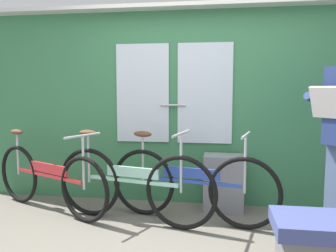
% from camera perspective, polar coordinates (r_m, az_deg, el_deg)
% --- Properties ---
extents(ground_plane, '(5.99, 3.99, 0.04)m').
position_cam_1_polar(ground_plane, '(3.01, 1.70, -19.94)').
color(ground_plane, '#666056').
extents(train_door_wall, '(4.99, 0.28, 2.19)m').
position_cam_1_polar(train_door_wall, '(3.88, 3.80, 3.89)').
color(train_door_wall, '#387A4C').
rests_on(train_door_wall, ground_plane).
extents(bicycle_near_door, '(1.66, 0.53, 0.91)m').
position_cam_1_polar(bicycle_near_door, '(3.42, -5.99, -9.59)').
color(bicycle_near_door, black).
rests_on(bicycle_near_door, ground_plane).
extents(bicycle_leaning_behind, '(1.59, 0.83, 0.87)m').
position_cam_1_polar(bicycle_leaning_behind, '(3.91, -19.20, -8.20)').
color(bicycle_leaning_behind, black).
rests_on(bicycle_leaning_behind, ground_plane).
extents(bicycle_by_pole, '(1.69, 0.54, 0.90)m').
position_cam_1_polar(bicycle_by_pole, '(3.42, 3.67, -9.67)').
color(bicycle_by_pole, black).
rests_on(bicycle_by_pole, ground_plane).
extents(trash_bin_by_wall, '(0.42, 0.28, 0.60)m').
position_cam_1_polar(trash_bin_by_wall, '(3.79, 9.14, -9.22)').
color(trash_bin_by_wall, gray).
rests_on(trash_bin_by_wall, ground_plane).
extents(bench_seat_corner, '(0.70, 0.44, 0.45)m').
position_cam_1_polar(bench_seat_corner, '(2.66, 24.66, -17.95)').
color(bench_seat_corner, '#3D477F').
rests_on(bench_seat_corner, ground_plane).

